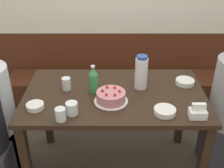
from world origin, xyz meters
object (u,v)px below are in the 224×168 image
object	(u,v)px
soju_bottle	(92,80)
bench_seat	(113,95)
bowl_rice_small	(34,106)
bowl_side_dish	(164,111)
birthday_cake	(110,97)
napkin_holder	(197,112)
bowl_soup_white	(184,82)
glass_water_tall	(71,108)
water_pitcher	(140,72)
glass_tumbler_short	(65,84)
glass_shot_small	(59,115)

from	to	relation	value
soju_bottle	bench_seat	bearing A→B (deg)	78.99
bowl_rice_small	bowl_side_dish	size ratio (longest dim) A/B	0.82
birthday_cake	napkin_holder	size ratio (longest dim) A/B	2.20
bowl_soup_white	glass_water_tall	distance (m)	0.93
water_pitcher	soju_bottle	size ratio (longest dim) A/B	1.23
glass_water_tall	glass_tumbler_short	xyz separation A→B (m)	(-0.08, 0.32, 0.01)
birthday_cake	soju_bottle	bearing A→B (deg)	133.91
bench_seat	glass_water_tall	size ratio (longest dim) A/B	26.39
birthday_cake	glass_tumbler_short	size ratio (longest dim) A/B	2.52
water_pitcher	glass_tumbler_short	distance (m)	0.57
bowl_soup_white	bowl_rice_small	world-z (taller)	same
water_pitcher	glass_tumbler_short	xyz separation A→B (m)	(-0.56, -0.03, -0.08)
bowl_soup_white	bowl_rice_small	size ratio (longest dim) A/B	1.22
bench_seat	glass_shot_small	world-z (taller)	glass_shot_small
water_pitcher	bowl_rice_small	xyz separation A→B (m)	(-0.74, -0.29, -0.11)
water_pitcher	glass_water_tall	bearing A→B (deg)	-144.27
bowl_rice_small	bowl_side_dish	bearing A→B (deg)	-3.81
glass_tumbler_short	bowl_side_dish	bearing A→B (deg)	-24.35
bench_seat	birthday_cake	xyz separation A→B (m)	(-0.03, -0.94, 0.57)
water_pitcher	napkin_holder	world-z (taller)	water_pitcher
glass_shot_small	bowl_side_dish	bearing A→B (deg)	6.25
glass_water_tall	soju_bottle	bearing A→B (deg)	65.89
water_pitcher	glass_shot_small	size ratio (longest dim) A/B	3.03
birthday_cake	bowl_side_dish	distance (m)	0.39
birthday_cake	glass_shot_small	distance (m)	0.39
glass_tumbler_short	glass_shot_small	world-z (taller)	glass_tumbler_short
bowl_side_dish	glass_shot_small	size ratio (longest dim) A/B	1.67
birthday_cake	glass_water_tall	bearing A→B (deg)	-149.79
bowl_rice_small	glass_shot_small	distance (m)	0.24
water_pitcher	soju_bottle	distance (m)	0.36
water_pitcher	bowl_side_dish	size ratio (longest dim) A/B	1.81
bowl_rice_small	glass_water_tall	size ratio (longest dim) A/B	1.41
water_pitcher	birthday_cake	bearing A→B (deg)	-138.82
bowl_rice_small	glass_tumbler_short	distance (m)	0.31
glass_shot_small	water_pitcher	bearing A→B (deg)	37.40
birthday_cake	glass_tumbler_short	distance (m)	0.38
soju_bottle	glass_tumbler_short	bearing A→B (deg)	170.68
soju_bottle	glass_water_tall	size ratio (longest dim) A/B	2.54
bench_seat	birthday_cake	bearing A→B (deg)	-91.64
bowl_rice_small	glass_shot_small	world-z (taller)	glass_shot_small
soju_bottle	bowl_soup_white	distance (m)	0.73
glass_tumbler_short	glass_shot_small	distance (m)	0.39
soju_bottle	napkin_holder	xyz separation A→B (m)	(0.69, -0.32, -0.06)
soju_bottle	bowl_side_dish	size ratio (longest dim) A/B	1.48
bowl_side_dish	glass_shot_small	distance (m)	0.68
bowl_soup_white	bowl_rice_small	distance (m)	1.15
water_pitcher	bowl_soup_white	world-z (taller)	water_pitcher
water_pitcher	bench_seat	bearing A→B (deg)	105.06
soju_bottle	bowl_soup_white	size ratio (longest dim) A/B	1.48
soju_bottle	glass_water_tall	world-z (taller)	soju_bottle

